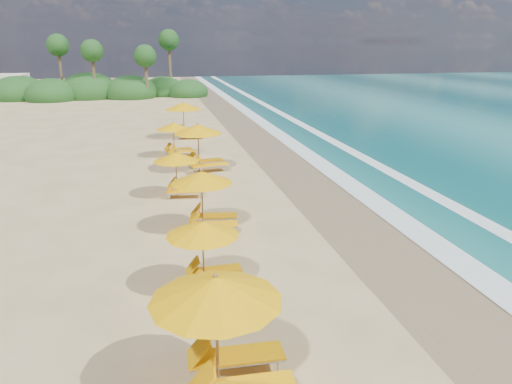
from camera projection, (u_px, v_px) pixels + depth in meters
The scene contains 11 objects.
ground at pixel (256, 222), 18.50m from camera, with size 160.00×160.00×0.00m, color tan.
wet_sand at pixel (353, 214), 19.31m from camera, with size 4.00×160.00×0.01m, color #85704F.
surf_foam at pixel (415, 209), 19.84m from camera, with size 4.00×160.00×0.01m.
station_2 at pixel (227, 326), 9.17m from camera, with size 2.82×2.61×2.58m.
station_3 at pixel (209, 250), 13.23m from camera, with size 2.24×2.07×2.05m.
station_4 at pixel (207, 196), 17.40m from camera, with size 2.67×2.53×2.28m.
station_5 at pixel (180, 171), 21.31m from camera, with size 2.36×2.22×2.04m.
station_6 at pixel (202, 144), 25.45m from camera, with size 3.07×2.93×2.58m.
station_7 at pixel (176, 137), 28.75m from camera, with size 2.60×2.52×2.10m.
station_8 at pixel (187, 118), 34.13m from camera, with size 2.96×2.78×2.61m.
treeline at pixel (98, 90), 58.65m from camera, with size 25.80×8.80×9.74m.
Camera 1 is at (-3.66, -16.92, 6.63)m, focal length 33.79 mm.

